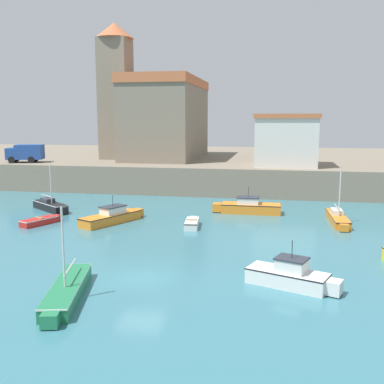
# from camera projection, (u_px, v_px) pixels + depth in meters

# --- Properties ---
(ground_plane) EXTENTS (200.00, 200.00, 0.00)m
(ground_plane) POSITION_uv_depth(u_px,v_px,m) (140.00, 278.00, 24.18)
(ground_plane) COLOR teal
(quay_seawall) EXTENTS (120.00, 40.00, 3.17)m
(quay_seawall) POSITION_uv_depth(u_px,v_px,m) (229.00, 165.00, 68.15)
(quay_seawall) COLOR gray
(quay_seawall) RESTS_ON ground
(sailboat_orange_0) EXTENTS (1.39, 6.41, 4.86)m
(sailboat_orange_0) POSITION_uv_depth(u_px,v_px,m) (338.00, 218.00, 37.09)
(sailboat_orange_0) COLOR orange
(sailboat_orange_0) RESTS_ON ground
(motorboat_orange_1) EXTENTS (3.97, 6.14, 2.30)m
(motorboat_orange_1) POSITION_uv_depth(u_px,v_px,m) (112.00, 217.00, 37.05)
(motorboat_orange_1) COLOR orange
(motorboat_orange_1) RESTS_ON ground
(dinghy_red_2) EXTENTS (2.24, 3.59, 0.61)m
(dinghy_red_2) POSITION_uv_depth(u_px,v_px,m) (40.00, 221.00, 36.50)
(dinghy_red_2) COLOR red
(dinghy_red_2) RESTS_ON ground
(sailboat_green_3) EXTENTS (2.71, 6.61, 4.51)m
(sailboat_green_3) POSITION_uv_depth(u_px,v_px,m) (67.00, 290.00, 21.40)
(sailboat_green_3) COLOR #237A4C
(sailboat_green_3) RESTS_ON ground
(motorboat_orange_4) EXTENTS (6.18, 1.93, 2.40)m
(motorboat_orange_4) POSITION_uv_depth(u_px,v_px,m) (249.00, 207.00, 40.89)
(motorboat_orange_4) COLOR orange
(motorboat_orange_4) RESTS_ON ground
(sailboat_black_5) EXTENTS (4.92, 3.95, 4.38)m
(sailboat_black_5) POSITION_uv_depth(u_px,v_px,m) (50.00, 206.00, 42.09)
(sailboat_black_5) COLOR black
(sailboat_black_5) RESTS_ON ground
(dinghy_white_6) EXTENTS (1.31, 3.32, 0.63)m
(dinghy_white_6) POSITION_uv_depth(u_px,v_px,m) (192.00, 223.00, 35.69)
(dinghy_white_6) COLOR white
(dinghy_white_6) RESTS_ON ground
(motorboat_white_9) EXTENTS (4.90, 2.94, 2.43)m
(motorboat_white_9) POSITION_uv_depth(u_px,v_px,m) (290.00, 276.00, 22.88)
(motorboat_white_9) COLOR white
(motorboat_white_9) RESTS_ON ground
(church) EXTENTS (13.27, 17.59, 17.73)m
(church) POSITION_uv_depth(u_px,v_px,m) (159.00, 114.00, 61.32)
(church) COLOR gray
(church) RESTS_ON quay_seawall
(harbor_shed_near_wharf) EXTENTS (7.16, 7.10, 5.89)m
(harbor_shed_near_wharf) POSITION_uv_depth(u_px,v_px,m) (286.00, 140.00, 51.53)
(harbor_shed_near_wharf) COLOR silver
(harbor_shed_near_wharf) RESTS_ON quay_seawall
(truck_on_quay) EXTENTS (4.69, 3.12, 2.20)m
(truck_on_quay) POSITION_uv_depth(u_px,v_px,m) (25.00, 153.00, 55.60)
(truck_on_quay) COLOR #234793
(truck_on_quay) RESTS_ON quay_seawall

